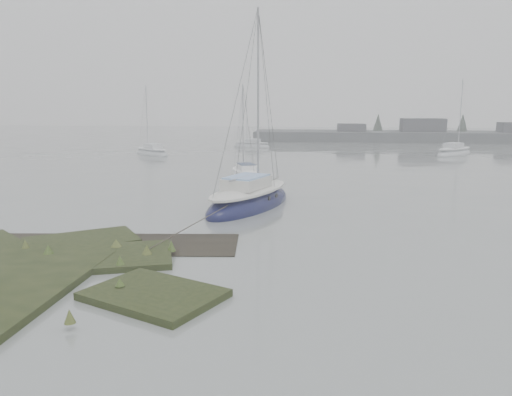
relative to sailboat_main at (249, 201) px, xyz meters
The scene contains 7 objects.
ground 18.08m from the sailboat_main, 94.74° to the left, with size 160.00×160.00×0.00m, color slate.
far_shoreline 55.98m from the sailboat_main, 63.08° to the left, with size 60.00×8.00×4.15m.
sailboat_main is the anchor object (origin of this frame).
sailboat_white 10.04m from the sailboat_main, 99.03° to the left, with size 3.44×5.33×7.16m.
sailboat_far_a 29.24m from the sailboat_main, 118.01° to the left, with size 5.33×4.96×7.75m.
sailboat_far_b 34.15m from the sailboat_main, 58.65° to the left, with size 5.48×5.81×8.49m.
sailboat_far_c 37.00m from the sailboat_main, 97.03° to the left, with size 5.00×2.79×6.72m.
Camera 1 is at (4.77, -12.96, 5.20)m, focal length 35.00 mm.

